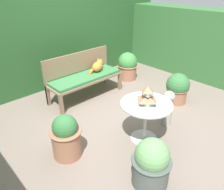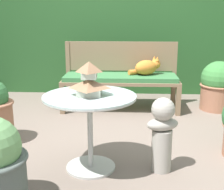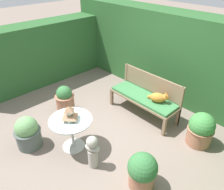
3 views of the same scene
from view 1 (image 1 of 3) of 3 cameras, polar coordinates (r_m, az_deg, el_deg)
ground at (r=3.90m, az=1.37°, el=-6.07°), size 30.00×30.00×0.00m
foliage_hedge_back at (r=5.23m, az=-16.81°, el=13.76°), size 6.40×0.74×2.00m
foliage_hedge_right at (r=5.85m, az=21.14°, el=12.50°), size 0.70×3.50×1.60m
garden_bench at (r=4.45m, az=-6.89°, el=4.25°), size 1.54×0.53×0.47m
bench_backrest at (r=4.55m, az=-8.95°, el=7.83°), size 1.54×0.06×0.89m
cat at (r=4.62m, az=-3.82°, el=7.54°), size 0.44×0.33×0.24m
patio_table at (r=3.20m, az=8.85°, el=-4.24°), size 0.75×0.75×0.63m
pagoda_birdhouse at (r=3.07m, az=9.18°, el=-0.34°), size 0.25×0.25×0.27m
garden_bust at (r=3.70m, az=14.38°, el=-2.99°), size 0.30×0.23×0.62m
potted_plant_hedge_corner at (r=3.05m, az=-11.90°, el=-10.59°), size 0.43×0.43×0.64m
potted_plant_table_far at (r=5.34m, az=4.05°, el=7.55°), size 0.48×0.48×0.66m
potted_plant_bench_left at (r=2.69m, az=10.23°, el=-17.12°), size 0.48×0.48×0.63m
potted_plant_table_near at (r=4.45m, az=16.70°, el=1.72°), size 0.45×0.45×0.60m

